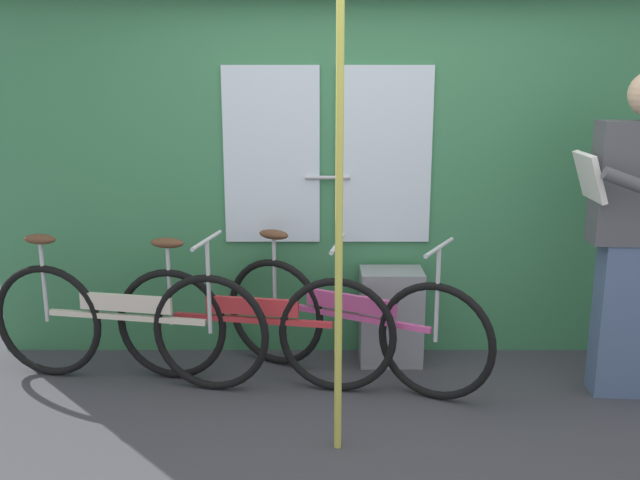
{
  "coord_description": "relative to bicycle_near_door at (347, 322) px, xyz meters",
  "views": [
    {
      "loc": [
        -0.25,
        -2.94,
        1.76
      ],
      "look_at": [
        -0.24,
        0.68,
        0.91
      ],
      "focal_mm": 38.27,
      "sensor_mm": 36.0,
      "label": 1
    }
  ],
  "objects": [
    {
      "name": "passenger_reading_newspaper",
      "position": [
        1.56,
        -0.18,
        0.6
      ],
      "size": [
        0.6,
        0.54,
        1.81
      ],
      "rotation": [
        0.0,
        0.0,
        3.07
      ],
      "color": "slate",
      "rests_on": "ground_plane"
    },
    {
      "name": "ground_plane",
      "position": [
        0.08,
        -0.88,
        -0.39
      ],
      "size": [
        5.69,
        4.36,
        0.04
      ],
      "primitive_type": "cube",
      "color": "#38383D"
    },
    {
      "name": "bicycle_leaning_behind",
      "position": [
        -0.58,
        -0.06,
        -0.0
      ],
      "size": [
        1.67,
        0.48,
        0.89
      ],
      "rotation": [
        0.0,
        0.0,
        -0.18
      ],
      "color": "black",
      "rests_on": "ground_plane"
    },
    {
      "name": "handrail_pole",
      "position": [
        -0.09,
        -0.78,
        0.76
      ],
      "size": [
        0.04,
        0.04,
        2.24
      ],
      "primitive_type": "cylinder",
      "color": "#C6C14C",
      "rests_on": "ground_plane"
    },
    {
      "name": "train_door_wall",
      "position": [
        0.07,
        0.49,
        0.83
      ],
      "size": [
        4.69,
        0.28,
        2.28
      ],
      "color": "#387A4C",
      "rests_on": "ground_plane"
    },
    {
      "name": "trash_bin_by_wall",
      "position": [
        0.28,
        0.28,
        -0.06
      ],
      "size": [
        0.39,
        0.28,
        0.6
      ],
      "primitive_type": "cube",
      "color": "gray",
      "rests_on": "ground_plane"
    },
    {
      "name": "bicycle_near_door",
      "position": [
        0.0,
        0.0,
        0.0
      ],
      "size": [
        1.55,
        0.87,
        0.89
      ],
      "rotation": [
        0.0,
        0.0,
        -0.49
      ],
      "color": "black",
      "rests_on": "ground_plane"
    },
    {
      "name": "bicycle_by_pole",
      "position": [
        -1.32,
        -0.03,
        0.01
      ],
      "size": [
        1.7,
        0.5,
        0.91
      ],
      "rotation": [
        0.0,
        0.0,
        -0.19
      ],
      "color": "black",
      "rests_on": "ground_plane"
    }
  ]
}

